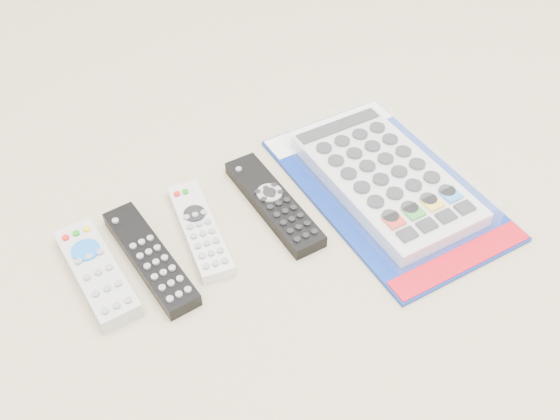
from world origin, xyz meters
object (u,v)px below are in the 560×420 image
remote_large_black (274,203)px  jumbo_remote_packaged (386,177)px  remote_small_grey (97,272)px  remote_silver_dvd (200,229)px  remote_slim_black (150,258)px

remote_large_black → jumbo_remote_packaged: size_ratio=0.55×
remote_small_grey → jumbo_remote_packaged: (0.41, -0.07, 0.01)m
jumbo_remote_packaged → remote_silver_dvd: bearing=169.6°
remote_slim_black → jumbo_remote_packaged: jumbo_remote_packaged is taller
remote_silver_dvd → remote_large_black: remote_large_black is taller
remote_small_grey → jumbo_remote_packaged: 0.41m
remote_silver_dvd → remote_large_black: 0.11m
remote_slim_black → remote_silver_dvd: size_ratio=1.09×
remote_small_grey → remote_large_black: remote_small_grey is taller
remote_small_grey → remote_silver_dvd: (0.14, -0.00, -0.00)m
remote_slim_black → remote_large_black: bearing=-2.6°
jumbo_remote_packaged → remote_small_grey: bearing=173.8°
remote_small_grey → remote_large_black: size_ratio=0.85×
remote_silver_dvd → jumbo_remote_packaged: size_ratio=0.49×
remote_large_black → jumbo_remote_packaged: (0.16, -0.05, 0.01)m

